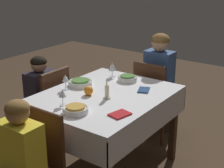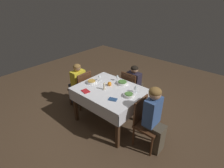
% 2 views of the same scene
% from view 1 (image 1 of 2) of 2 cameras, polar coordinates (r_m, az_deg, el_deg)
% --- Properties ---
extents(dining_table, '(1.24, 0.98, 0.77)m').
position_cam_1_polar(dining_table, '(3.03, -1.30, -3.44)').
color(dining_table, silver).
rests_on(dining_table, ground_plane).
extents(chair_west, '(0.40, 0.40, 0.88)m').
position_cam_1_polar(chair_west, '(3.73, 6.92, -2.08)').
color(chair_west, '#472816').
rests_on(chair_west, ground_plane).
extents(chair_east, '(0.40, 0.40, 0.88)m').
position_cam_1_polar(chair_east, '(2.58, -12.83, -13.08)').
color(chair_east, '#472816').
rests_on(chair_east, ground_plane).
extents(chair_south, '(0.40, 0.40, 0.88)m').
position_cam_1_polar(chair_south, '(3.54, -10.55, -3.54)').
color(chair_south, '#472816').
rests_on(chair_south, ground_plane).
extents(person_adult_denim, '(0.34, 0.30, 1.16)m').
position_cam_1_polar(person_adult_denim, '(3.80, 8.12, 1.01)').
color(person_adult_denim, '#4C4233').
rests_on(person_adult_denim, ground_plane).
extents(person_child_yellow, '(0.33, 0.30, 1.03)m').
position_cam_1_polar(person_child_yellow, '(2.45, -15.80, -13.10)').
color(person_child_yellow, '#282833').
rests_on(person_child_yellow, ground_plane).
extents(person_child_dark, '(0.30, 0.33, 0.99)m').
position_cam_1_polar(person_child_dark, '(3.63, -12.41, -2.12)').
color(person_child_dark, '#4C4233').
rests_on(person_child_dark, ground_plane).
extents(bowl_west, '(0.19, 0.19, 0.06)m').
position_cam_1_polar(bowl_west, '(3.32, 2.58, 0.98)').
color(bowl_west, white).
rests_on(bowl_west, dining_table).
extents(wine_glass_west, '(0.07, 0.07, 0.15)m').
position_cam_1_polar(wine_glass_west, '(3.41, 0.05, 2.85)').
color(wine_glass_west, white).
rests_on(wine_glass_west, dining_table).
extents(bowl_east, '(0.20, 0.20, 0.06)m').
position_cam_1_polar(bowl_east, '(2.64, -6.09, -4.21)').
color(bowl_east, white).
rests_on(bowl_east, dining_table).
extents(wine_glass_east, '(0.06, 0.06, 0.14)m').
position_cam_1_polar(wine_glass_east, '(2.76, -8.24, -1.63)').
color(wine_glass_east, white).
rests_on(wine_glass_east, dining_table).
extents(bowl_south, '(0.22, 0.22, 0.06)m').
position_cam_1_polar(bowl_south, '(3.21, -5.29, 0.24)').
color(bowl_south, white).
rests_on(bowl_south, dining_table).
extents(wine_glass_south, '(0.06, 0.06, 0.14)m').
position_cam_1_polar(wine_glass_south, '(3.10, -7.75, 0.88)').
color(wine_glass_south, white).
rests_on(wine_glass_south, dining_table).
extents(candle_centerpiece, '(0.06, 0.06, 0.15)m').
position_cam_1_polar(candle_centerpiece, '(2.88, -0.85, -1.44)').
color(candle_centerpiece, beige).
rests_on(candle_centerpiece, dining_table).
extents(orange_fruit, '(0.08, 0.08, 0.08)m').
position_cam_1_polar(orange_fruit, '(2.97, -3.92, -1.09)').
color(orange_fruit, orange).
rests_on(orange_fruit, dining_table).
extents(napkin_red_folded, '(0.17, 0.14, 0.01)m').
position_cam_1_polar(napkin_red_folded, '(2.59, 1.32, -5.05)').
color(napkin_red_folded, red).
rests_on(napkin_red_folded, dining_table).
extents(napkin_spare_side, '(0.17, 0.14, 0.01)m').
position_cam_1_polar(napkin_spare_side, '(3.09, 5.31, -0.98)').
color(napkin_spare_side, navy).
rests_on(napkin_spare_side, dining_table).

